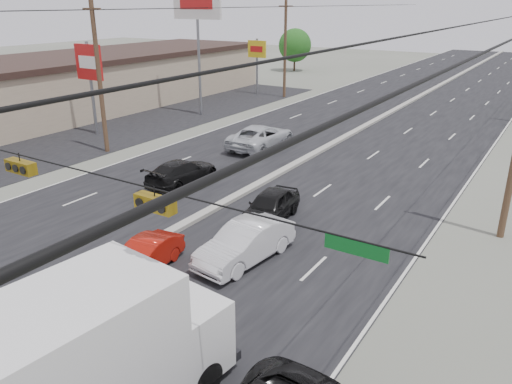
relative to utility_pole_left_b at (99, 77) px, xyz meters
The scene contains 18 objects.
ground 20.18m from the utility_pole_left_b, 50.19° to the right, with size 200.00×200.00×0.00m, color #606356.
road_surface 20.18m from the utility_pole_left_b, 50.19° to the left, with size 20.00×160.00×0.02m, color black.
center_median 20.16m from the utility_pole_left_b, 50.19° to the left, with size 0.50×160.00×0.20m, color gray.
strip_mall 17.03m from the utility_pole_left_b, 143.47° to the left, with size 12.00×42.00×4.60m, color tan.
parking_lot 12.10m from the utility_pole_left_b, 114.23° to the left, with size 10.00×42.00×0.02m, color black.
utility_pole_left_b is the anchor object (origin of this frame).
utility_pole_left_c 25.00m from the utility_pole_left_b, 90.00° to the left, with size 1.60×0.30×10.00m.
traffic_signals 20.45m from the utility_pole_left_b, 47.18° to the right, with size 25.00×0.30×0.54m.
pole_sign_mid 5.41m from the utility_pole_left_b, 146.31° to the left, with size 2.60×0.25×7.00m.
pole_sign_billboard 13.68m from the utility_pole_left_b, 98.75° to the left, with size 5.00×0.25×11.00m.
pole_sign_far 25.25m from the utility_pole_left_b, 97.97° to the left, with size 2.20×0.25×6.00m.
tree_left_far 46.01m from the utility_pole_left_b, 101.92° to the left, with size 4.80×4.80×6.12m.
box_truck 25.28m from the utility_pole_left_b, 42.95° to the right, with size 3.52×8.03×3.95m.
red_sedan 18.07m from the utility_pole_left_b, 37.45° to the right, with size 1.31×3.74×1.23m, color #A7140A.
queue_car_a 16.59m from the utility_pole_left_b, 14.42° to the right, with size 1.71×4.25×1.45m, color black.
queue_car_b 18.94m from the utility_pole_left_b, 25.24° to the right, with size 1.63×4.68×1.54m, color silver.
oncoming_near 10.00m from the utility_pole_left_b, 14.65° to the right, with size 1.95×4.79×1.39m, color black.
oncoming_far 11.51m from the utility_pole_left_b, 36.88° to the left, with size 2.74×5.95×1.65m, color silver.
Camera 1 is at (14.02, -7.60, 9.72)m, focal length 35.00 mm.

